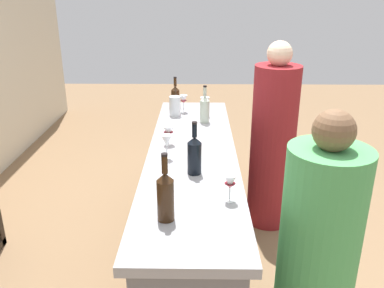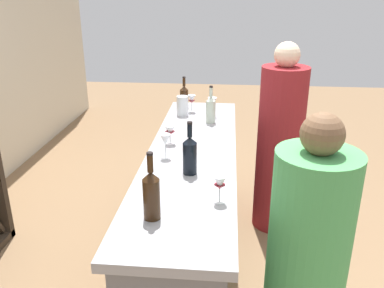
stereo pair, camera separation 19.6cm
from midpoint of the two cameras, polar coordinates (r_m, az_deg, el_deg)
name	(u,v)px [view 1 (the left image)]	position (r m, az deg, el deg)	size (l,w,h in m)	color
ground_plane	(192,263)	(3.17, -1.85, -16.43)	(12.00, 12.00, 0.00)	#846647
bar_counter	(192,209)	(2.91, -1.95, -9.25)	(2.43, 0.59, 0.91)	slate
wine_bottle_leftmost_amber_brown	(165,195)	(1.89, -6.76, -7.23)	(0.08, 0.08, 0.34)	#331E0F
wine_bottle_second_left_near_black	(194,154)	(2.34, -2.05, -1.48)	(0.08, 0.08, 0.32)	black
wine_bottle_center_clear_pale	(205,109)	(3.26, 0.08, 5.00)	(0.08, 0.08, 0.30)	#B7C6B2
wine_bottle_second_right_amber_brown	(175,97)	(3.63, -3.92, 6.60)	(0.07, 0.07, 0.29)	#331E0F
wine_glass_near_left	(230,183)	(2.06, 2.66, -5.59)	(0.07, 0.07, 0.15)	white
wine_glass_near_center	(205,103)	(3.43, 0.18, 5.74)	(0.08, 0.08, 0.16)	white
wine_glass_near_right	(184,100)	(3.54, -2.80, 6.18)	(0.07, 0.07, 0.15)	white
wine_glass_far_left	(167,142)	(2.57, -5.79, 0.29)	(0.07, 0.07, 0.16)	white
wine_glass_far_center	(168,132)	(2.80, -5.35, 1.69)	(0.08, 0.08, 0.13)	white
water_pitcher	(175,106)	(3.45, -4.05, 5.34)	(0.10, 0.10, 0.17)	silver
person_left_guest	(317,259)	(2.19, 14.65, -15.51)	(0.50, 0.50, 1.44)	#4CA559
person_center_guest	(273,145)	(3.39, 9.69, -0.12)	(0.42, 0.42, 1.56)	maroon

